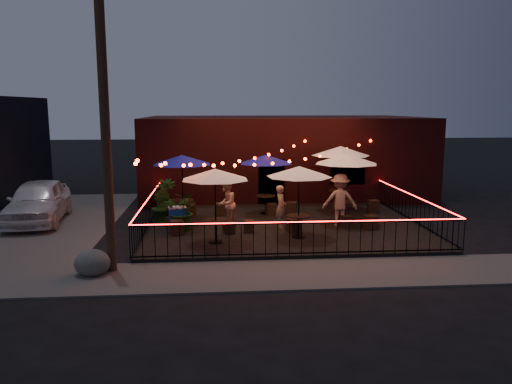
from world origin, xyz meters
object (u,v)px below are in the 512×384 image
at_px(utility_pole, 105,127).
at_px(cafe_table_0, 215,175).
at_px(cafe_table_2, 299,173).
at_px(cafe_table_5, 341,152).
at_px(cooler, 177,218).
at_px(cafe_table_1, 182,161).
at_px(cafe_table_4, 346,160).
at_px(cafe_table_3, 266,160).
at_px(boulder, 92,263).

bearing_deg(utility_pole, cafe_table_0, 38.26).
distance_m(utility_pole, cafe_table_2, 6.49).
xyz_separation_m(cafe_table_2, cafe_table_5, (2.50, 4.42, 0.28)).
distance_m(cafe_table_0, cooler, 2.97).
relative_size(cafe_table_1, cafe_table_2, 1.10).
bearing_deg(cafe_table_4, cafe_table_1, 171.03).
distance_m(cafe_table_2, cafe_table_3, 3.95).
distance_m(utility_pole, cafe_table_0, 4.00).
distance_m(cafe_table_2, cafe_table_4, 2.95).
bearing_deg(cooler, cafe_table_2, -28.66).
relative_size(cafe_table_1, cooler, 3.62).
height_order(cafe_table_3, cooler, cafe_table_3).
bearing_deg(cafe_table_3, cafe_table_5, 9.44).
bearing_deg(cafe_table_0, cafe_table_2, 9.12).
height_order(cafe_table_1, boulder, cafe_table_1).
bearing_deg(boulder, cafe_table_0, 37.59).
bearing_deg(cafe_table_1, cafe_table_4, -8.97).
height_order(cafe_table_2, cafe_table_5, cafe_table_5).
distance_m(cafe_table_0, cafe_table_3, 4.80).
distance_m(cafe_table_5, cooler, 7.58).
distance_m(cafe_table_5, boulder, 11.61).
xyz_separation_m(cafe_table_0, cooler, (-1.38, 1.92, -1.79)).
xyz_separation_m(utility_pole, cafe_table_3, (4.93, 6.60, -1.62)).
bearing_deg(cafe_table_1, utility_pole, -105.62).
relative_size(utility_pole, cafe_table_2, 2.93).
height_order(utility_pole, cafe_table_0, utility_pole).
relative_size(cafe_table_4, boulder, 2.84).
bearing_deg(utility_pole, cafe_table_3, 53.21).
xyz_separation_m(cafe_table_1, cafe_table_3, (3.33, 0.87, -0.09)).
distance_m(utility_pole, cafe_table_1, 6.14).
height_order(cafe_table_1, cooler, cafe_table_1).
relative_size(cafe_table_0, cafe_table_1, 0.95).
bearing_deg(cafe_table_4, cooler, -174.87).
height_order(utility_pole, cafe_table_4, utility_pole).
relative_size(utility_pole, cafe_table_3, 2.80).
bearing_deg(cafe_table_3, cooler, -144.96).
distance_m(cafe_table_1, cooler, 2.45).
bearing_deg(cooler, cafe_table_4, -4.08).
height_order(cafe_table_1, cafe_table_5, cafe_table_5).
bearing_deg(boulder, cafe_table_3, 51.98).
bearing_deg(cafe_table_2, cooler, 160.55).
bearing_deg(cafe_table_0, cafe_table_3, 64.54).
bearing_deg(utility_pole, cafe_table_2, 25.59).
xyz_separation_m(cafe_table_3, boulder, (-5.39, -6.90, -2.01)).
xyz_separation_m(cafe_table_2, boulder, (-6.12, -3.01, -2.00)).
distance_m(cafe_table_0, boulder, 4.65).
height_order(cafe_table_4, cooler, cafe_table_4).
bearing_deg(boulder, cafe_table_1, 71.13).
distance_m(cafe_table_4, boulder, 9.91).
relative_size(cafe_table_3, cafe_table_4, 1.08).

